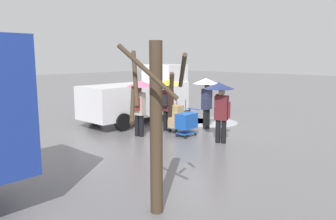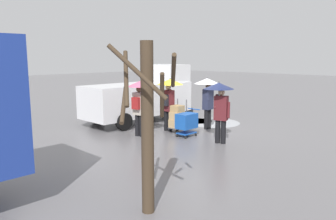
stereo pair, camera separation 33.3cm
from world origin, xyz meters
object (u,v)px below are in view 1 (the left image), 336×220
object	(u,v)px
pedestrian_pink_side	(168,93)
pedestrian_white_side	(220,98)
pedestrian_far_side	(140,95)
pedestrian_black_side	(206,91)
bare_tree_near	(156,122)
hand_dolly_boxes	(177,118)
cargo_van_parked_right	(140,96)
shopping_cart_vendor	(186,122)

from	to	relation	value
pedestrian_pink_side	pedestrian_white_side	bearing A→B (deg)	177.57
pedestrian_white_side	pedestrian_far_side	distance (m)	2.98
pedestrian_white_side	pedestrian_far_side	size ratio (longest dim) A/B	1.00
pedestrian_black_side	bare_tree_near	size ratio (longest dim) A/B	0.66
pedestrian_pink_side	pedestrian_black_side	size ratio (longest dim) A/B	1.00
hand_dolly_boxes	bare_tree_near	distance (m)	6.87
cargo_van_parked_right	bare_tree_near	bearing A→B (deg)	139.56
pedestrian_pink_side	pedestrian_black_side	distance (m)	1.63
hand_dolly_boxes	pedestrian_black_side	bearing A→B (deg)	-105.38
shopping_cart_vendor	pedestrian_white_side	world-z (taller)	pedestrian_white_side
pedestrian_pink_side	hand_dolly_boxes	bearing A→B (deg)	-178.39
pedestrian_far_side	shopping_cart_vendor	bearing A→B (deg)	-136.43
pedestrian_black_side	shopping_cart_vendor	bearing A→B (deg)	99.64
pedestrian_white_side	pedestrian_far_side	world-z (taller)	same
cargo_van_parked_right	pedestrian_far_side	xyz separation A→B (m)	(-2.23, 2.04, 0.39)
pedestrian_white_side	hand_dolly_boxes	bearing A→B (deg)	-3.30
cargo_van_parked_right	shopping_cart_vendor	size ratio (longest dim) A/B	5.26
pedestrian_far_side	bare_tree_near	xyz separation A→B (m)	(-4.79, 3.94, 0.21)
hand_dolly_boxes	pedestrian_white_side	distance (m)	2.31
cargo_van_parked_right	bare_tree_near	distance (m)	9.24
pedestrian_pink_side	pedestrian_white_side	size ratio (longest dim) A/B	1.00
hand_dolly_boxes	pedestrian_pink_side	size ratio (longest dim) A/B	0.61
shopping_cart_vendor	pedestrian_black_side	bearing A→B (deg)	-80.36
hand_dolly_boxes	pedestrian_white_side	world-z (taller)	pedestrian_white_side
hand_dolly_boxes	bare_tree_near	size ratio (longest dim) A/B	0.40
shopping_cart_vendor	pedestrian_black_side	world-z (taller)	pedestrian_black_side
pedestrian_white_side	bare_tree_near	world-z (taller)	bare_tree_near
bare_tree_near	pedestrian_pink_side	bearing A→B (deg)	-48.90
shopping_cart_vendor	pedestrian_pink_side	xyz separation A→B (m)	(1.10, -0.18, 1.00)
pedestrian_pink_side	pedestrian_far_side	world-z (taller)	same
hand_dolly_boxes	pedestrian_black_side	xyz separation A→B (m)	(-0.38, -1.39, 0.98)
shopping_cart_vendor	pedestrian_pink_side	distance (m)	1.50
shopping_cart_vendor	bare_tree_near	world-z (taller)	bare_tree_near
cargo_van_parked_right	pedestrian_white_side	bearing A→B (deg)	171.03
bare_tree_near	hand_dolly_boxes	bearing A→B (deg)	-51.84
cargo_van_parked_right	bare_tree_near	size ratio (longest dim) A/B	1.64
pedestrian_pink_side	pedestrian_far_side	xyz separation A→B (m)	(0.16, 1.37, 0.00)
hand_dolly_boxes	pedestrian_far_side	size ratio (longest dim) A/B	0.61
pedestrian_pink_side	bare_tree_near	bearing A→B (deg)	131.10
shopping_cart_vendor	hand_dolly_boxes	world-z (taller)	hand_dolly_boxes
hand_dolly_boxes	pedestrian_black_side	distance (m)	1.74
cargo_van_parked_right	pedestrian_black_side	xyz separation A→B (m)	(-3.22, -0.73, 0.41)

